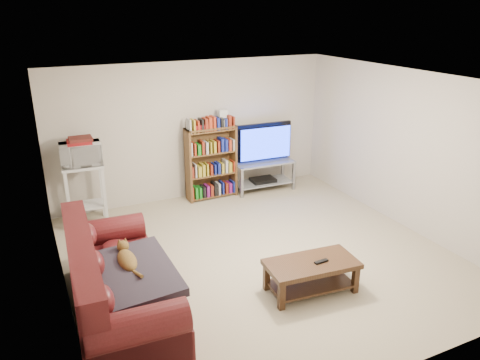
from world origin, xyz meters
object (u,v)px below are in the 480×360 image
sofa (113,289)px  bookshelf (211,162)px  tv_stand (263,171)px  coffee_table (311,271)px

sofa → bookshelf: (2.29, 2.74, 0.33)m
tv_stand → bookshelf: bearing=178.4°
coffee_table → tv_stand: (1.06, 3.20, 0.10)m
sofa → coffee_table: (2.24, -0.53, -0.06)m
sofa → tv_stand: (3.30, 2.67, 0.04)m
coffee_table → bookshelf: bookshelf is taller
tv_stand → bookshelf: (-1.01, 0.07, 0.29)m
sofa → tv_stand: bearing=42.0°
coffee_table → sofa: bearing=171.9°
tv_stand → coffee_table: bearing=-105.7°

